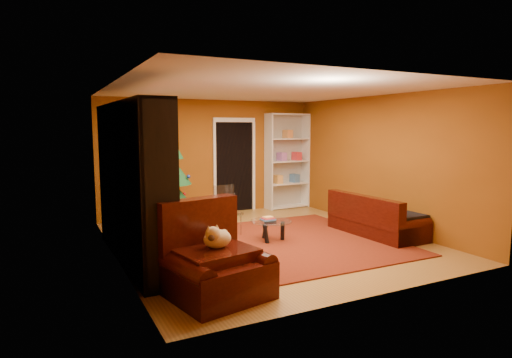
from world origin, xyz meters
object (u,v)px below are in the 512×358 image
sofa (377,214)px  coffee_table (271,231)px  gift_box_teal (164,225)px  acrylic_chair (228,213)px  dog (217,239)px  rug (299,240)px  gift_box_red (195,213)px  armchair (216,259)px  christmas_tree (169,176)px  gift_box_green (221,217)px  white_bookshelf (287,161)px  media_unit (132,183)px

sofa → coffee_table: size_ratio=2.52×
gift_box_teal → sofa: 3.96m
coffee_table → acrylic_chair: acrylic_chair is taller
dog → rug: bearing=24.7°
gift_box_red → armchair: size_ratio=0.21×
gift_box_teal → armchair: 3.31m
armchair → acrylic_chair: armchair is taller
rug → christmas_tree: size_ratio=1.66×
gift_box_red → acrylic_chair: (0.11, -1.63, 0.29)m
gift_box_green → gift_box_teal: bearing=-168.6°
gift_box_red → sofa: sofa is taller
gift_box_teal → acrylic_chair: acrylic_chair is taller
christmas_tree → white_bookshelf: bearing=12.9°
gift_box_red → gift_box_teal: bearing=-134.1°
media_unit → gift_box_green: bearing=37.6°
christmas_tree → acrylic_chair: 1.52m
armchair → dog: size_ratio=2.88×
gift_box_teal → media_unit: bearing=-119.8°
gift_box_green → white_bookshelf: 2.56m
white_bookshelf → gift_box_green: bearing=-158.7°
gift_box_green → coffee_table: bearing=-81.0°
media_unit → gift_box_red: 3.13m
rug → gift_box_teal: gift_box_teal is taller
dog → acrylic_chair: bearing=52.8°
gift_box_teal → white_bookshelf: bearing=19.3°
gift_box_teal → armchair: (-0.23, -3.29, 0.29)m
white_bookshelf → armchair: (-3.62, -4.48, -0.70)m
armchair → coffee_table: armchair is taller
rug → white_bookshelf: size_ratio=1.47×
rug → armchair: bearing=-143.0°
white_bookshelf → acrylic_chair: size_ratio=2.88×
sofa → media_unit: bearing=81.7°
acrylic_chair → rug: bearing=-47.0°
gift_box_teal → dog: size_ratio=0.79×
gift_box_green → white_bookshelf: (2.15, 0.94, 1.01)m
dog → acrylic_chair: acrylic_chair is taller
gift_box_teal → coffee_table: coffee_table is taller
armchair → rug: bearing=25.2°
gift_box_red → acrylic_chair: size_ratio=0.29×
armchair → coffee_table: bearing=35.0°
coffee_table → gift_box_teal: bearing=136.3°
gift_box_red → sofa: size_ratio=0.13×
media_unit → gift_box_teal: size_ratio=9.63×
rug → sofa: (1.50, -0.27, 0.38)m
sofa → christmas_tree: bearing=51.5°
rug → gift_box_red: size_ratio=14.74×
rug → acrylic_chair: acrylic_chair is taller
christmas_tree → gift_box_green: 1.35m
rug → acrylic_chair: size_ratio=4.23×
media_unit → armchair: size_ratio=2.64×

